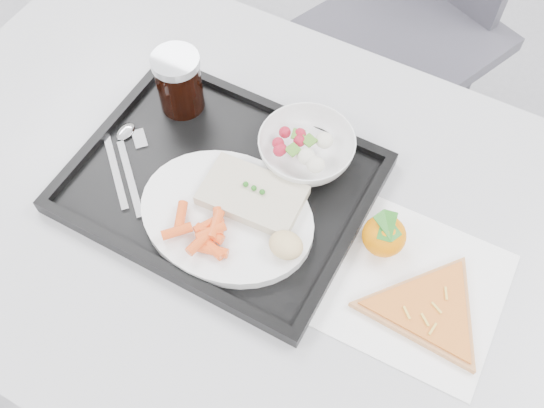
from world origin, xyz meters
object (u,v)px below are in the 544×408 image
(tray, at_px, (221,184))
(cola_glass, at_px, (179,81))
(table, at_px, (245,228))
(tangerine, at_px, (384,236))
(dinner_plate, at_px, (227,216))
(salad_bowl, at_px, (306,149))
(pizza_slice, at_px, (429,310))

(tray, distance_m, cola_glass, 0.18)
(table, relative_size, tangerine, 15.43)
(dinner_plate, xyz_separation_m, salad_bowl, (0.05, 0.16, 0.01))
(tray, distance_m, tangerine, 0.27)
(pizza_slice, bearing_deg, dinner_plate, -177.89)
(table, relative_size, pizza_slice, 4.06)
(table, relative_size, dinner_plate, 4.44)
(tangerine, bearing_deg, pizza_slice, -32.68)
(tray, height_order, dinner_plate, dinner_plate)
(tray, xyz_separation_m, tangerine, (0.26, 0.02, 0.03))
(tray, distance_m, salad_bowl, 0.15)
(tray, relative_size, dinner_plate, 1.67)
(table, relative_size, cola_glass, 11.11)
(pizza_slice, bearing_deg, cola_glass, 163.84)
(tangerine, bearing_deg, salad_bowl, 153.92)
(dinner_plate, relative_size, pizza_slice, 0.91)
(salad_bowl, xyz_separation_m, cola_glass, (-0.23, -0.00, 0.03))
(cola_glass, distance_m, pizza_slice, 0.52)
(dinner_plate, height_order, salad_bowl, salad_bowl)
(dinner_plate, relative_size, salad_bowl, 1.78)
(table, distance_m, cola_glass, 0.26)
(table, relative_size, salad_bowl, 7.89)
(dinner_plate, distance_m, pizza_slice, 0.32)
(cola_glass, xyz_separation_m, tangerine, (0.40, -0.08, -0.04))
(tangerine, bearing_deg, cola_glass, 168.53)
(table, distance_m, pizza_slice, 0.32)
(tangerine, distance_m, pizza_slice, 0.12)
(cola_glass, height_order, tangerine, cola_glass)
(table, bearing_deg, tray, 162.13)
(tray, bearing_deg, salad_bowl, 47.83)
(cola_glass, distance_m, tangerine, 0.41)
(salad_bowl, xyz_separation_m, pizza_slice, (0.27, -0.15, -0.03))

